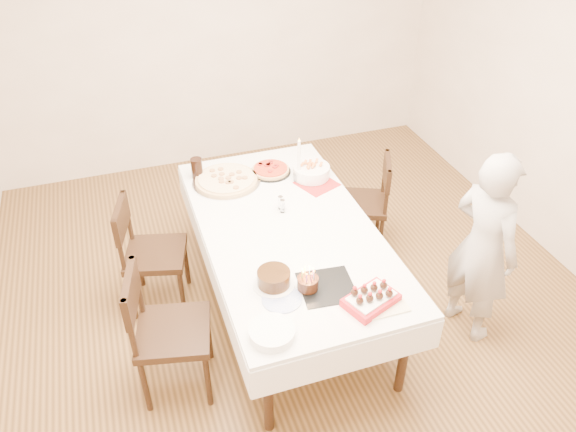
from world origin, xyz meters
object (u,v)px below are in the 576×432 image
object	(u,v)px
chair_left_dessert	(174,332)
pizza_white	(226,180)
birthday_cake	(308,279)
pasta_bowl	(311,171)
taper_candle	(299,160)
strawberry_box	(371,299)
person	(483,248)
chair_left_savory	(156,254)
dining_table	(288,269)
pizza_pepperoni	(271,170)
layer_cake	(274,278)
chair_right_savory	(361,203)
cola_glass	(197,168)

from	to	relation	value
chair_left_dessert	pizza_white	world-z (taller)	chair_left_dessert
chair_left_dessert	birthday_cake	size ratio (longest dim) A/B	6.91
chair_left_dessert	pizza_white	bearing A→B (deg)	-106.28
pasta_bowl	taper_candle	distance (m)	0.17
birthday_cake	strawberry_box	xyz separation A→B (m)	(0.30, -0.23, -0.04)
pasta_bowl	person	bearing A→B (deg)	-55.37
taper_candle	chair_left_savory	bearing A→B (deg)	-171.95
dining_table	birthday_cake	xyz separation A→B (m)	(-0.08, -0.61, 0.46)
person	pizza_white	size ratio (longest dim) A/B	2.74
pizza_pepperoni	strawberry_box	size ratio (longest dim) A/B	1.04
person	taper_candle	xyz separation A→B (m)	(-0.89, 1.12, 0.22)
dining_table	pizza_white	size ratio (longest dim) A/B	4.09
taper_candle	birthday_cake	world-z (taller)	taper_candle
chair_left_savory	pizza_pepperoni	xyz separation A→B (m)	(0.99, 0.35, 0.32)
chair_left_savory	birthday_cake	size ratio (longest dim) A/B	6.57
dining_table	pasta_bowl	world-z (taller)	pasta_bowl
chair_left_dessert	strawberry_box	world-z (taller)	chair_left_dessert
dining_table	chair_left_dessert	world-z (taller)	chair_left_dessert
chair_left_savory	person	bearing A→B (deg)	169.85
layer_cake	birthday_cake	world-z (taller)	birthday_cake
chair_right_savory	chair_left_savory	world-z (taller)	chair_left_savory
chair_left_dessert	taper_candle	distance (m)	1.58
chair_right_savory	person	size ratio (longest dim) A/B	0.60
chair_left_dessert	pasta_bowl	world-z (taller)	chair_left_dessert
taper_candle	layer_cake	bearing A→B (deg)	-116.81
chair_left_dessert	taper_candle	size ratio (longest dim) A/B	2.57
cola_glass	strawberry_box	distance (m)	1.82
layer_cake	strawberry_box	distance (m)	0.58
cola_glass	pizza_pepperoni	bearing A→B (deg)	-11.40
chair_left_savory	birthday_cake	world-z (taller)	chair_left_savory
chair_left_savory	taper_candle	distance (m)	1.26
strawberry_box	birthday_cake	bearing A→B (deg)	142.47
pizza_pepperoni	person	bearing A→B (deg)	-50.99
layer_cake	strawberry_box	size ratio (longest dim) A/B	0.83
chair_right_savory	strawberry_box	bearing A→B (deg)	-89.90
chair_right_savory	cola_glass	bearing A→B (deg)	-170.38
pasta_bowl	taper_candle	size ratio (longest dim) A/B	0.77
dining_table	chair_right_savory	world-z (taller)	chair_right_savory
chair_left_savory	person	size ratio (longest dim) A/B	0.63
chair_left_savory	taper_candle	world-z (taller)	taper_candle
pasta_bowl	strawberry_box	world-z (taller)	pasta_bowl
dining_table	taper_candle	world-z (taller)	taper_candle
person	taper_candle	bearing A→B (deg)	24.46
taper_candle	pizza_white	bearing A→B (deg)	163.92
pizza_white	chair_left_savory	bearing A→B (deg)	-153.10
strawberry_box	chair_right_savory	bearing A→B (deg)	66.38
chair_right_savory	pizza_pepperoni	distance (m)	0.82
cola_glass	strawberry_box	xyz separation A→B (m)	(0.67, -1.69, -0.04)
dining_table	birthday_cake	size ratio (longest dim) A/B	15.59
layer_cake	birthday_cake	bearing A→B (deg)	-28.65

